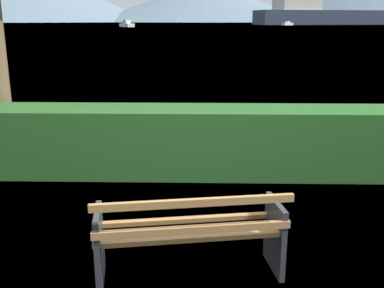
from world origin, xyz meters
name	(u,v)px	position (x,y,z in m)	size (l,w,h in m)	color
ground_plane	(189,273)	(0.00, 0.00, 0.00)	(1400.00, 1400.00, 0.00)	#4C6B33
water_surface	(203,24)	(0.00, 306.55, 0.00)	(620.00, 620.00, 0.00)	#6B8EA3
park_bench	(190,234)	(0.01, -0.06, 0.43)	(1.75, 0.83, 0.87)	#A0703F
hedge_row	(195,141)	(0.00, 2.82, 0.51)	(7.91, 0.87, 1.01)	#285B23
cargo_ship_large	(345,12)	(72.47, 236.83, 6.07)	(111.69, 43.90, 21.71)	#2D384C
fishing_boat_near	(127,25)	(-25.69, 151.40, 0.82)	(5.89, 7.12, 2.34)	silver
sailboat_mid	(288,24)	(37.56, 203.24, 0.67)	(5.45, 4.61, 1.79)	silver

